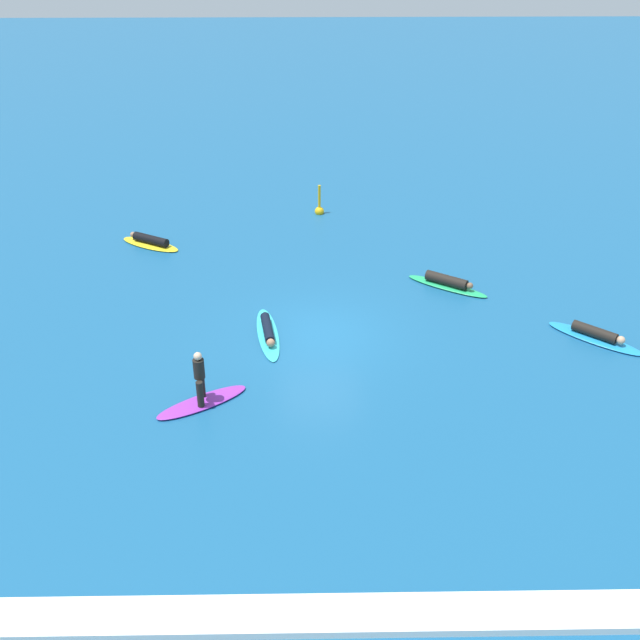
% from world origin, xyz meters
% --- Properties ---
extents(ground_plane, '(120.00, 120.00, 0.00)m').
position_xyz_m(ground_plane, '(0.00, 0.00, 0.00)').
color(ground_plane, '#195684').
rests_on(ground_plane, ground).
extents(surfer_on_yellow_board, '(2.61, 1.92, 0.42)m').
position_xyz_m(surfer_on_yellow_board, '(-6.40, 6.64, 0.15)').
color(surfer_on_yellow_board, yellow).
rests_on(surfer_on_yellow_board, ground_plane).
extents(surfer_on_blue_board, '(2.72, 2.48, 0.42)m').
position_xyz_m(surfer_on_blue_board, '(8.42, -0.47, 0.14)').
color(surfer_on_blue_board, '#1E8CD1').
rests_on(surfer_on_blue_board, ground_plane).
extents(surfer_on_green_board, '(2.75, 2.10, 0.46)m').
position_xyz_m(surfer_on_green_board, '(4.43, 3.00, 0.17)').
color(surfer_on_green_board, '#23B266').
rests_on(surfer_on_green_board, ground_plane).
extents(surfer_on_teal_board, '(1.09, 3.21, 0.37)m').
position_xyz_m(surfer_on_teal_board, '(-1.61, -0.07, 0.13)').
color(surfer_on_teal_board, '#33C6CC').
rests_on(surfer_on_teal_board, ground_plane).
extents(surfer_on_purple_board, '(2.57, 2.00, 1.64)m').
position_xyz_m(surfer_on_purple_board, '(-3.23, -3.56, 0.36)').
color(surfer_on_purple_board, purple).
rests_on(surfer_on_purple_board, ground_plane).
extents(marker_buoy, '(0.39, 0.39, 1.34)m').
position_xyz_m(marker_buoy, '(0.13, 9.70, 0.20)').
color(marker_buoy, yellow).
rests_on(marker_buoy, ground_plane).
extents(wave_crest, '(22.72, 0.90, 0.18)m').
position_xyz_m(wave_crest, '(0.00, -10.50, 0.09)').
color(wave_crest, white).
rests_on(wave_crest, ground_plane).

